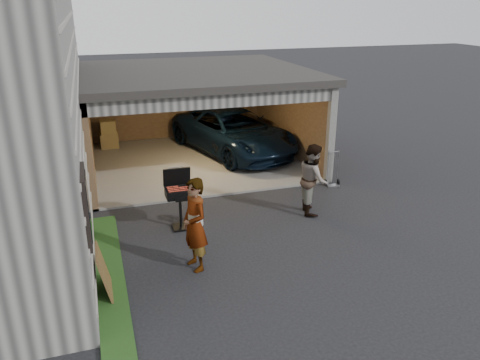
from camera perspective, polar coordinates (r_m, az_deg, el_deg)
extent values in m
plane|color=black|center=(9.16, -0.97, -10.74)|extent=(80.00, 80.00, 0.00)
cube|color=#193814|center=(8.05, -14.95, -16.37)|extent=(0.50, 8.00, 0.06)
cube|color=#605E59|center=(15.06, -5.39, 2.41)|extent=(6.50, 6.00, 0.06)
cube|color=#493122|center=(17.50, -7.67, 9.43)|extent=(6.50, 0.15, 2.70)
cube|color=#493122|center=(15.65, 5.97, 8.12)|extent=(0.15, 6.00, 2.70)
cube|color=#493122|center=(14.39, -18.07, 6.05)|extent=(0.15, 6.00, 2.70)
cube|color=#2D2B28|center=(14.42, -5.77, 12.89)|extent=(6.80, 6.30, 0.20)
cube|color=#474744|center=(11.67, -2.62, 9.64)|extent=(6.50, 0.16, 0.36)
cube|color=silver|center=(12.81, -4.09, 11.10)|extent=(6.00, 2.40, 0.06)
cube|color=#474744|center=(13.07, 11.00, 5.25)|extent=(0.20, 0.18, 2.70)
cube|color=olive|center=(16.79, -15.64, 4.68)|extent=(0.60, 0.50, 0.50)
cube|color=olive|center=(16.67, -15.80, 6.24)|extent=(0.50, 0.45, 0.45)
cube|color=olive|center=(17.53, 0.93, 6.32)|extent=(0.55, 0.50, 0.60)
cube|color=brown|center=(17.95, 0.88, 9.42)|extent=(0.24, 0.43, 2.20)
imported|color=black|center=(15.56, -0.81, 5.71)|extent=(3.68, 5.52, 1.41)
imported|color=#CAE3FF|center=(8.80, -5.53, -5.46)|extent=(0.59, 0.75, 1.83)
imported|color=#4D2A1E|center=(11.27, 8.89, 0.15)|extent=(0.84, 0.97, 1.71)
cube|color=black|center=(10.74, -7.16, -5.70)|extent=(0.39, 0.39, 0.05)
cylinder|color=black|center=(10.57, -7.26, -3.80)|extent=(0.06, 0.06, 0.78)
cube|color=black|center=(10.39, -7.37, -1.58)|extent=(0.61, 0.42, 0.18)
cube|color=#59595B|center=(10.36, -7.39, -1.18)|extent=(0.55, 0.37, 0.01)
cube|color=black|center=(10.53, -7.72, 0.40)|extent=(0.61, 0.11, 0.42)
cylinder|color=silver|center=(10.74, -5.42, -4.27)|extent=(0.34, 0.34, 0.50)
cube|color=brown|center=(8.54, -16.19, -10.82)|extent=(0.22, 0.79, 0.88)
cube|color=gray|center=(13.23, 11.25, -0.67)|extent=(0.35, 0.25, 0.04)
cylinder|color=black|center=(13.24, 10.36, -0.28)|extent=(0.06, 0.17, 0.17)
cylinder|color=black|center=(13.36, 11.87, -0.20)|extent=(0.06, 0.17, 0.17)
cylinder|color=gray|center=(13.11, 10.68, 1.45)|extent=(0.03, 0.03, 0.97)
cylinder|color=gray|center=(13.20, 11.81, 1.51)|extent=(0.03, 0.03, 0.97)
cylinder|color=gray|center=(13.01, 11.39, 3.39)|extent=(0.28, 0.07, 0.03)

